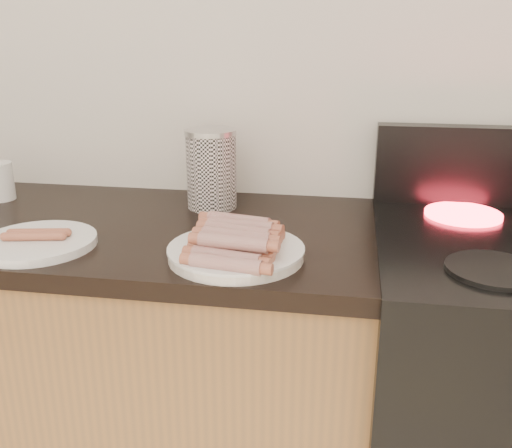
# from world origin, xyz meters

# --- Properties ---
(wall_back) EXTENTS (4.00, 0.04, 2.60)m
(wall_back) POSITION_xyz_m (0.00, 2.00, 1.30)
(wall_back) COLOR silver
(wall_back) RESTS_ON ground
(burner_near_left) EXTENTS (0.18, 0.18, 0.01)m
(burner_near_left) POSITION_xyz_m (0.61, 1.51, 0.92)
(burner_near_left) COLOR black
(burner_near_left) RESTS_ON stove
(burner_far_left) EXTENTS (0.18, 0.18, 0.01)m
(burner_far_left) POSITION_xyz_m (0.61, 1.84, 0.92)
(burner_far_left) COLOR #FF1E2D
(burner_far_left) RESTS_ON stove
(main_plate) EXTENTS (0.30, 0.30, 0.02)m
(main_plate) POSITION_xyz_m (0.12, 1.52, 0.91)
(main_plate) COLOR white
(main_plate) RESTS_ON counter_slab
(side_plate) EXTENTS (0.28, 0.28, 0.02)m
(side_plate) POSITION_xyz_m (-0.31, 1.51, 0.91)
(side_plate) COLOR white
(side_plate) RESTS_ON counter_slab
(hotdog_pile) EXTENTS (0.14, 0.27, 0.05)m
(hotdog_pile) POSITION_xyz_m (0.12, 1.52, 0.94)
(hotdog_pile) COLOR maroon
(hotdog_pile) RESTS_ON main_plate
(plain_sausages) EXTENTS (0.12, 0.07, 0.02)m
(plain_sausages) POSITION_xyz_m (-0.31, 1.51, 0.93)
(plain_sausages) COLOR #CE6C40
(plain_sausages) RESTS_ON side_plate
(canister) EXTENTS (0.13, 0.13, 0.20)m
(canister) POSITION_xyz_m (-0.01, 1.85, 1.00)
(canister) COLOR white
(canister) RESTS_ON counter_slab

